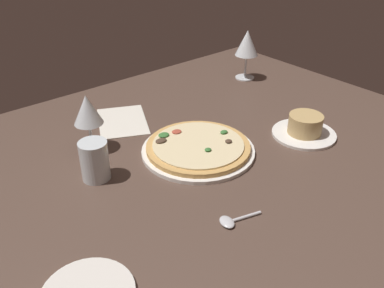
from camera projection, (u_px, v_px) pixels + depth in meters
The scene contains 8 objects.
dining_table at pixel (186, 162), 109.30cm from camera, with size 150.00×110.00×4.00cm, color brown.
pizza_main at pixel (198, 148), 109.24cm from camera, with size 29.43×29.43×3.30cm.
ramekin_on_saucer at pixel (305, 128), 116.38cm from camera, with size 17.65×17.65×6.16cm.
wine_glass_far at pixel (247, 44), 147.83cm from camera, with size 8.16×8.16×17.61cm.
wine_glass_near at pixel (88, 112), 105.97cm from camera, with size 7.47×7.47×15.28cm.
water_glass at pixel (95, 163), 97.79cm from camera, with size 6.72×6.72×9.67cm.
paper_menu at pixel (122, 121), 124.43cm from camera, with size 13.73×19.43×0.30cm, color silver.
spoon at pixel (231, 221), 86.00cm from camera, with size 9.65×4.84×1.00cm.
Camera 1 is at (57.62, 71.26, 61.78)cm, focal length 39.42 mm.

